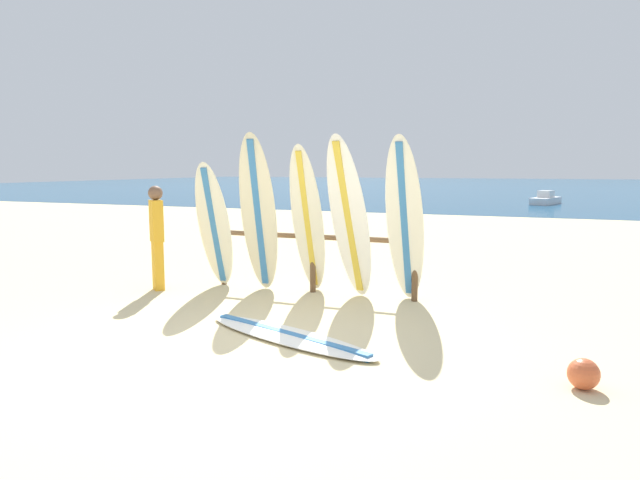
# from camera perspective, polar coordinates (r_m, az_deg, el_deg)

# --- Properties ---
(ground_plane) EXTENTS (120.00, 120.00, 0.00)m
(ground_plane) POSITION_cam_1_polar(r_m,az_deg,el_deg) (6.35, -6.83, -10.44)
(ground_plane) COLOR beige
(ocean_water) EXTENTS (120.00, 80.00, 0.01)m
(ocean_water) POSITION_cam_1_polar(r_m,az_deg,el_deg) (63.39, 19.27, 5.20)
(ocean_water) COLOR navy
(ocean_water) RESTS_ON ground
(surfboard_rack) EXTENTS (3.31, 0.09, 1.02)m
(surfboard_rack) POSITION_cam_1_polar(r_m,az_deg,el_deg) (8.72, -0.73, -0.94)
(surfboard_rack) COLOR brown
(surfboard_rack) RESTS_ON ground
(surfboard_leaning_far_left) EXTENTS (0.68, 0.95, 2.03)m
(surfboard_leaning_far_left) POSITION_cam_1_polar(r_m,az_deg,el_deg) (9.01, -10.64, 1.37)
(surfboard_leaning_far_left) COLOR silver
(surfboard_leaning_far_left) RESTS_ON ground
(surfboard_leaning_left) EXTENTS (0.68, 0.86, 2.45)m
(surfboard_leaning_left) POSITION_cam_1_polar(r_m,az_deg,el_deg) (8.63, -6.23, 2.59)
(surfboard_leaning_left) COLOR beige
(surfboard_leaning_left) RESTS_ON ground
(surfboard_leaning_center_left) EXTENTS (0.58, 1.05, 2.27)m
(surfboard_leaning_center_left) POSITION_cam_1_polar(r_m,az_deg,el_deg) (8.41, -1.25, 1.91)
(surfboard_leaning_center_left) COLOR silver
(surfboard_leaning_center_left) RESTS_ON ground
(surfboard_leaning_center) EXTENTS (0.72, 0.97, 2.40)m
(surfboard_leaning_center) POSITION_cam_1_polar(r_m,az_deg,el_deg) (8.08, 2.98, 2.14)
(surfboard_leaning_center) COLOR white
(surfboard_leaning_center) RESTS_ON ground
(surfboard_leaning_center_right) EXTENTS (0.53, 0.92, 2.38)m
(surfboard_leaning_center_right) POSITION_cam_1_polar(r_m,az_deg,el_deg) (7.93, 8.57, 1.89)
(surfboard_leaning_center_right) COLOR white
(surfboard_leaning_center_right) RESTS_ON ground
(surfboard_lying_on_sand) EXTENTS (2.57, 1.38, 0.08)m
(surfboard_lying_on_sand) POSITION_cam_1_polar(r_m,az_deg,el_deg) (6.51, -3.25, -9.63)
(surfboard_lying_on_sand) COLOR white
(surfboard_lying_on_sand) RESTS_ON ground
(beachgoer_standing) EXTENTS (0.31, 0.30, 1.65)m
(beachgoer_standing) POSITION_cam_1_polar(r_m,az_deg,el_deg) (9.22, -16.17, 0.68)
(beachgoer_standing) COLOR gold
(beachgoer_standing) RESTS_ON ground
(small_boat_offshore) EXTENTS (1.61, 2.81, 0.71)m
(small_boat_offshore) POSITION_cam_1_polar(r_m,az_deg,el_deg) (32.15, 21.85, 3.84)
(small_boat_offshore) COLOR silver
(small_boat_offshore) RESTS_ON ocean_water
(beach_ball) EXTENTS (0.28, 0.28, 0.28)m
(beach_ball) POSITION_cam_1_polar(r_m,az_deg,el_deg) (5.58, 25.10, -12.16)
(beach_ball) COLOR #CC5933
(beach_ball) RESTS_ON ground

